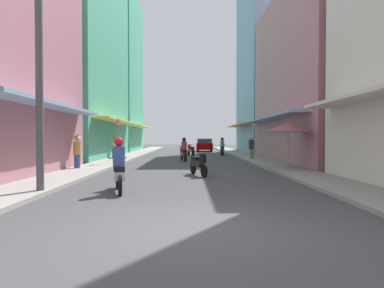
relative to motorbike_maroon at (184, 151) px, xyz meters
The scene contains 19 objects.
ground_plane 2.57m from the motorbike_maroon, 83.54° to the left, with size 96.78×96.78×0.00m, color #424244.
sidewalk_left 5.16m from the motorbike_maroon, 151.25° to the left, with size 1.89×51.99×0.12m, color #9E9991.
sidewalk_right 5.65m from the motorbike_maroon, 26.01° to the left, with size 1.89×51.99×0.12m, color gray.
building_left_mid 11.85m from the motorbike_maroon, 158.31° to the left, with size 7.05×12.15×16.68m.
building_left_far 18.95m from the motorbike_maroon, 119.48° to the left, with size 7.05×9.52×17.69m.
building_right_mid 10.19m from the motorbike_maroon, ahead, with size 7.05×12.94×10.96m.
building_right_far 16.52m from the motorbike_maroon, 51.35° to the left, with size 7.05×10.03×17.69m.
motorbike_maroon is the anchor object (origin of this frame).
motorbike_silver 11.97m from the motorbike_maroon, 98.24° to the right, with size 0.69×1.76×1.58m.
motorbike_red 6.11m from the motorbike_maroon, 85.05° to the left, with size 0.71×1.76×0.96m.
motorbike_black 7.99m from the motorbike_maroon, 84.74° to the right, with size 0.77×1.74×0.96m.
motorbike_blue 7.20m from the motorbike_maroon, 62.90° to the left, with size 0.61×1.79×1.58m.
parked_car 14.87m from the motorbike_maroon, 81.56° to the left, with size 1.96×4.18×1.45m.
pedestrian_foreground 7.68m from the motorbike_maroon, 130.60° to the right, with size 0.44×0.44×1.71m.
pedestrian_midway 5.56m from the motorbike_maroon, 156.47° to the left, with size 0.34×0.34×1.66m.
pedestrian_far 4.75m from the motorbike_maroon, 10.30° to the left, with size 0.44×0.44×1.74m.
vendor_umbrella 7.97m from the motorbike_maroon, 50.17° to the right, with size 2.28×2.28×2.29m.
utility_pole 13.22m from the motorbike_maroon, 107.25° to the right, with size 0.20×1.20×7.97m.
street_sign_no_entry 4.77m from the motorbike_maroon, 142.42° to the right, with size 0.07×0.60×2.65m.
Camera 1 is at (0.00, -5.43, 1.57)m, focal length 29.64 mm.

